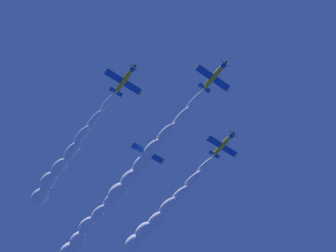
{
  "coord_description": "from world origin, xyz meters",
  "views": [
    {
      "loc": [
        -13.8,
        -21.15,
        1.98
      ],
      "look_at": [
        -5.28,
        18.5,
        71.27
      ],
      "focal_mm": 40.52,
      "sensor_mm": 36.0,
      "label": 1
    }
  ],
  "objects_px": {
    "airplane_lead": "(214,76)",
    "airplane_right_wingman": "(125,80)",
    "airplane_slot_tail": "(149,151)",
    "airplane_left_wingman": "(223,144)"
  },
  "relations": [
    {
      "from": "airplane_left_wingman",
      "to": "airplane_slot_tail",
      "type": "xyz_separation_m",
      "value": [
        -15.86,
        4.6,
        -0.99
      ]
    },
    {
      "from": "airplane_lead",
      "to": "airplane_left_wingman",
      "type": "bearing_deg",
      "value": 67.52
    },
    {
      "from": "airplane_lead",
      "to": "airplane_slot_tail",
      "type": "xyz_separation_m",
      "value": [
        -9.46,
        20.07,
        -0.73
      ]
    },
    {
      "from": "airplane_left_wingman",
      "to": "airplane_slot_tail",
      "type": "relative_size",
      "value": 1.0
    },
    {
      "from": "airplane_left_wingman",
      "to": "airplane_right_wingman",
      "type": "distance_m",
      "value": 26.1
    },
    {
      "from": "airplane_lead",
      "to": "airplane_right_wingman",
      "type": "distance_m",
      "value": 18.06
    },
    {
      "from": "airplane_right_wingman",
      "to": "airplane_slot_tail",
      "type": "height_order",
      "value": "airplane_right_wingman"
    },
    {
      "from": "airplane_lead",
      "to": "airplane_left_wingman",
      "type": "xyz_separation_m",
      "value": [
        6.4,
        15.47,
        0.26
      ]
    },
    {
      "from": "airplane_lead",
      "to": "airplane_slot_tail",
      "type": "bearing_deg",
      "value": 115.23
    },
    {
      "from": "airplane_slot_tail",
      "to": "airplane_left_wingman",
      "type": "bearing_deg",
      "value": -16.18
    }
  ]
}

